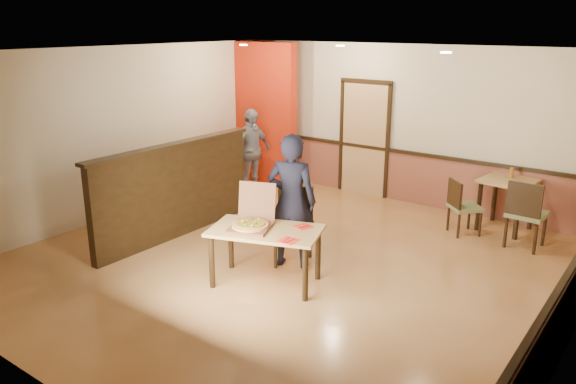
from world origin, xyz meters
name	(u,v)px	position (x,y,z in m)	size (l,w,h in m)	color
floor	(290,262)	(0.00, 0.00, 0.00)	(7.00, 7.00, 0.00)	#C0854A
ceiling	(290,52)	(0.00, 0.00, 2.80)	(7.00, 7.00, 0.00)	black
wall_back	(406,125)	(0.00, 3.50, 1.40)	(7.00, 7.00, 0.00)	beige
wall_left	(119,133)	(-3.50, 0.00, 1.40)	(7.00, 7.00, 0.00)	beige
wainscot_back	(402,177)	(0.00, 3.47, 0.45)	(7.00, 0.04, 0.90)	brown
chair_rail_back	(403,152)	(0.00, 3.45, 0.92)	(7.00, 0.06, 0.06)	black
wainscot_right	(571,306)	(3.47, 0.00, 0.45)	(0.04, 7.00, 0.90)	brown
chair_rail_right	(576,262)	(3.45, 0.00, 0.92)	(0.06, 7.00, 0.06)	black
back_door	(364,139)	(-0.80, 3.46, 1.05)	(0.90, 0.06, 2.10)	tan
booth_partition	(175,190)	(-2.00, -0.20, 0.74)	(0.20, 3.10, 1.44)	black
red_accent_panel	(261,113)	(-2.90, 3.00, 1.40)	(1.60, 0.20, 2.78)	#B2230C
spot_a	(243,45)	(-2.30, 1.80, 2.78)	(0.14, 0.14, 0.02)	#FFDEB2
spot_b	(340,46)	(-0.80, 2.50, 2.78)	(0.14, 0.14, 0.02)	#FFDEB2
spot_c	(446,52)	(1.40, 1.50, 2.78)	(0.14, 0.14, 0.02)	#FFDEB2
main_table	(265,237)	(0.13, -0.68, 0.62)	(1.53, 1.18, 0.72)	tan
diner_chair	(294,222)	(0.00, 0.10, 0.56)	(0.68, 0.68, 1.02)	olive
side_chair_left	(462,205)	(1.47, 2.45, 0.47)	(0.60, 0.60, 0.86)	olive
side_chair_right	(526,212)	(2.41, 2.42, 0.55)	(0.53, 0.53, 1.01)	olive
side_table	(507,191)	(1.97, 3.05, 0.64)	(0.84, 0.84, 0.82)	tan
diner	(292,201)	(0.06, -0.04, 0.90)	(0.66, 0.43, 1.81)	black
passerby	(251,151)	(-2.57, 2.27, 0.81)	(0.95, 0.39, 1.61)	gray
pizza_box	(251,223)	(-0.05, -0.74, 0.79)	(0.66, 0.71, 0.51)	brown
pizza	(250,225)	(-0.03, -0.79, 0.77)	(0.45, 0.45, 0.03)	#C78148
napkin_near	(288,240)	(0.58, -0.82, 0.73)	(0.21, 0.21, 0.01)	red
napkin_far	(303,226)	(0.45, -0.33, 0.73)	(0.25, 0.25, 0.01)	red
condiment	(512,173)	(1.96, 3.19, 0.90)	(0.06, 0.06, 0.16)	#91601A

